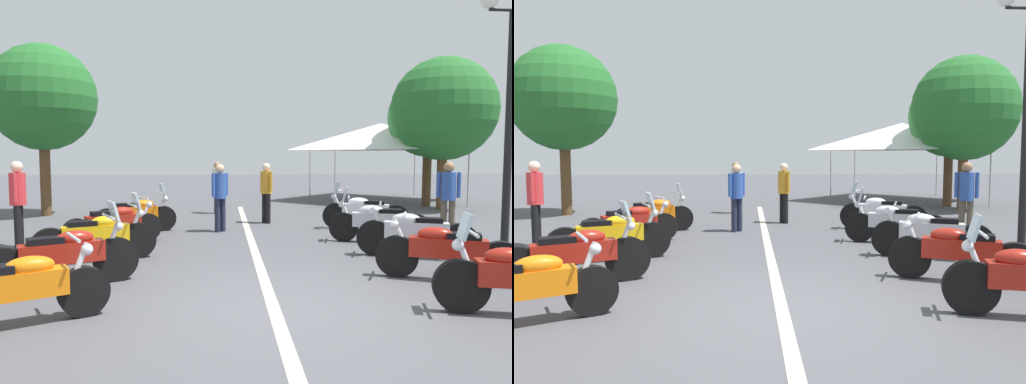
# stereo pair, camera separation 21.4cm
# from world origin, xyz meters

# --- Properties ---
(ground_plane) EXTENTS (80.00, 80.00, 0.00)m
(ground_plane) POSITION_xyz_m (0.00, 0.00, 0.00)
(ground_plane) COLOR #4C4C51
(lane_centre_stripe) EXTENTS (16.16, 0.16, 0.01)m
(lane_centre_stripe) POSITION_xyz_m (3.66, 0.00, 0.00)
(lane_centre_stripe) COLOR beige
(lane_centre_stripe) RESTS_ON ground_plane
(motorcycle_left_row_0) EXTENTS (1.15, 1.92, 0.98)m
(motorcycle_left_row_0) POSITION_xyz_m (-0.40, 2.92, 0.45)
(motorcycle_left_row_0) COLOR black
(motorcycle_left_row_0) RESTS_ON ground_plane
(motorcycle_left_row_1) EXTENTS (1.16, 2.01, 1.22)m
(motorcycle_left_row_1) POSITION_xyz_m (1.21, 2.90, 0.48)
(motorcycle_left_row_1) COLOR black
(motorcycle_left_row_1) RESTS_ON ground_plane
(motorcycle_left_row_2) EXTENTS (1.05, 2.05, 1.22)m
(motorcycle_left_row_2) POSITION_xyz_m (2.90, 2.87, 0.48)
(motorcycle_left_row_2) COLOR black
(motorcycle_left_row_2) RESTS_ON ground_plane
(motorcycle_left_row_3) EXTENTS (1.21, 1.91, 0.99)m
(motorcycle_left_row_3) POSITION_xyz_m (4.59, 2.94, 0.45)
(motorcycle_left_row_3) COLOR black
(motorcycle_left_row_3) RESTS_ON ground_plane
(motorcycle_left_row_4) EXTENTS (0.89, 1.92, 1.20)m
(motorcycle_left_row_4) POSITION_xyz_m (6.15, 2.73, 0.46)
(motorcycle_left_row_4) COLOR black
(motorcycle_left_row_4) RESTS_ON ground_plane
(motorcycle_right_row_1) EXTENTS (1.04, 2.00, 1.01)m
(motorcycle_right_row_1) POSITION_xyz_m (1.20, -2.75, 0.46)
(motorcycle_right_row_1) COLOR black
(motorcycle_right_row_1) RESTS_ON ground_plane
(motorcycle_right_row_2) EXTENTS (0.97, 2.10, 1.01)m
(motorcycle_right_row_2) POSITION_xyz_m (2.87, -2.95, 0.47)
(motorcycle_right_row_2) COLOR black
(motorcycle_right_row_2) RESTS_ON ground_plane
(motorcycle_right_row_3) EXTENTS (0.89, 2.14, 1.21)m
(motorcycle_right_row_3) POSITION_xyz_m (4.39, -2.75, 0.47)
(motorcycle_right_row_3) COLOR black
(motorcycle_right_row_3) RESTS_ON ground_plane
(motorcycle_right_row_4) EXTENTS (1.03, 2.07, 1.22)m
(motorcycle_right_row_4) POSITION_xyz_m (6.16, -2.97, 0.48)
(motorcycle_right_row_4) COLOR black
(motorcycle_right_row_4) RESTS_ON ground_plane
(bystander_0) EXTENTS (0.47, 0.32, 1.68)m
(bystander_0) POSITION_xyz_m (7.54, -0.58, 0.98)
(bystander_0) COLOR black
(bystander_0) RESTS_ON ground_plane
(bystander_1) EXTENTS (0.39, 0.41, 1.68)m
(bystander_1) POSITION_xyz_m (6.12, 0.70, 0.98)
(bystander_1) COLOR #1E2338
(bystander_1) RESTS_ON ground_plane
(bystander_2) EXTENTS (0.49, 0.32, 1.68)m
(bystander_2) POSITION_xyz_m (9.87, 0.81, 0.99)
(bystander_2) COLOR brown
(bystander_2) RESTS_ON ground_plane
(bystander_3) EXTENTS (0.32, 0.48, 1.75)m
(bystander_3) POSITION_xyz_m (4.96, -4.58, 1.03)
(bystander_3) COLOR brown
(bystander_3) RESTS_ON ground_plane
(bystander_4) EXTENTS (0.52, 0.32, 1.79)m
(bystander_4) POSITION_xyz_m (4.37, 4.84, 1.05)
(bystander_4) COLOR black
(bystander_4) RESTS_ON ground_plane
(roadside_tree_0) EXTENTS (3.27, 3.27, 5.31)m
(roadside_tree_0) POSITION_xyz_m (9.67, 6.17, 3.66)
(roadside_tree_0) COLOR brown
(roadside_tree_0) RESTS_ON ground_plane
(roadside_tree_1) EXTENTS (2.94, 2.94, 4.77)m
(roadside_tree_1) POSITION_xyz_m (11.62, -6.97, 3.28)
(roadside_tree_1) COLOR brown
(roadside_tree_1) RESTS_ON ground_plane
(roadside_tree_2) EXTENTS (3.54, 3.54, 5.25)m
(roadside_tree_2) POSITION_xyz_m (10.41, -6.96, 3.47)
(roadside_tree_2) COLOR brown
(roadside_tree_2) RESTS_ON ground_plane
(event_tent) EXTENTS (5.53, 5.53, 3.20)m
(event_tent) POSITION_xyz_m (13.73, -5.89, 2.65)
(event_tent) COLOR white
(event_tent) RESTS_ON ground_plane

